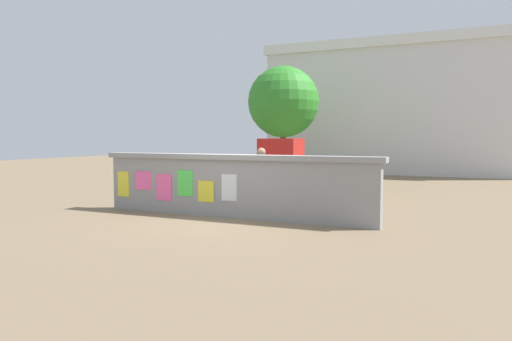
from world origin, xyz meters
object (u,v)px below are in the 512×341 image
motorcycle (187,188)px  bicycle_near (315,199)px  auto_rickshaw_truck (311,168)px  person_walking (261,173)px  tree_roadside (283,102)px

motorcycle → bicycle_near: size_ratio=1.10×
auto_rickshaw_truck → motorcycle: auto_rickshaw_truck is taller
person_walking → tree_roadside: tree_roadside is taller
auto_rickshaw_truck → motorcycle: size_ratio=1.98×
person_walking → tree_roadside: 9.97m
motorcycle → person_walking: bearing=-6.6°
bicycle_near → auto_rickshaw_truck: bearing=109.2°
auto_rickshaw_truck → motorcycle: 4.20m
motorcycle → bicycle_near: (3.82, -0.15, -0.10)m
auto_rickshaw_truck → tree_roadside: 6.98m
bicycle_near → tree_roadside: bearing=115.5°
bicycle_near → tree_roadside: size_ratio=0.33×
person_walking → tree_roadside: size_ratio=0.31×
tree_roadside → bicycle_near: bearing=-64.5°
auto_rickshaw_truck → tree_roadside: size_ratio=0.72×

